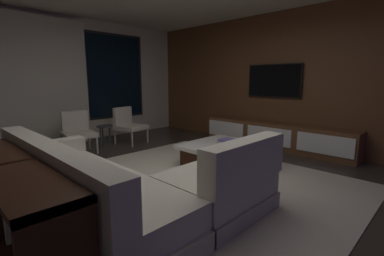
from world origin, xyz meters
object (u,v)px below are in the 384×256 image
(accent_chair_by_curtain, at_px, (78,130))
(media_console, at_px, (276,136))
(mounted_tv, at_px, (274,81))
(accent_chair_near_window, at_px, (128,123))
(sectional_couch, at_px, (124,190))
(book_stack_on_coffee_table, at_px, (227,141))
(side_stool, at_px, (105,130))
(console_table_behind_couch, at_px, (12,202))
(coffee_table, at_px, (225,155))

(accent_chair_by_curtain, height_order, media_console, accent_chair_by_curtain)
(mounted_tv, bearing_deg, accent_chair_near_window, 130.17)
(sectional_couch, xyz_separation_m, accent_chair_by_curtain, (0.75, 2.81, 0.14))
(book_stack_on_coffee_table, bearing_deg, accent_chair_by_curtain, 119.27)
(side_stool, bearing_deg, sectional_couch, -114.61)
(accent_chair_by_curtain, distance_m, media_console, 3.86)
(sectional_couch, distance_m, accent_chair_by_curtain, 2.91)
(accent_chair_near_window, distance_m, accent_chair_by_curtain, 1.09)
(mounted_tv, relative_size, console_table_behind_couch, 0.55)
(accent_chair_near_window, distance_m, console_table_behind_couch, 3.83)
(book_stack_on_coffee_table, height_order, mounted_tv, mounted_tv)
(accent_chair_near_window, relative_size, side_stool, 1.70)
(coffee_table, xyz_separation_m, side_stool, (-0.72, 2.49, 0.19))
(sectional_couch, relative_size, side_stool, 5.43)
(console_table_behind_couch, bearing_deg, sectional_couch, -8.20)
(accent_chair_near_window, height_order, side_stool, accent_chair_near_window)
(mounted_tv, height_order, console_table_behind_couch, mounted_tv)
(accent_chair_near_window, bearing_deg, media_console, -54.73)
(book_stack_on_coffee_table, xyz_separation_m, side_stool, (-0.87, 2.42, -0.01))
(sectional_couch, xyz_separation_m, side_stool, (1.26, 2.76, 0.08))
(sectional_couch, bearing_deg, coffee_table, 7.72)
(sectional_couch, xyz_separation_m, console_table_behind_couch, (-0.91, 0.13, 0.13))
(accent_chair_by_curtain, bearing_deg, sectional_couch, -104.87)
(side_stool, bearing_deg, media_console, -46.62)
(sectional_couch, relative_size, console_table_behind_couch, 1.19)
(sectional_couch, relative_size, accent_chair_by_curtain, 3.21)
(mounted_tv, bearing_deg, coffee_table, -174.40)
(mounted_tv, bearing_deg, accent_chair_by_curtain, 142.41)
(media_console, bearing_deg, console_table_behind_couch, -178.49)
(accent_chair_by_curtain, height_order, mounted_tv, mounted_tv)
(coffee_table, bearing_deg, console_table_behind_couch, -177.28)
(coffee_table, bearing_deg, sectional_couch, -172.28)
(accent_chair_near_window, xyz_separation_m, side_stool, (-0.57, -0.03, -0.06))
(sectional_couch, height_order, accent_chair_near_window, sectional_couch)
(coffee_table, distance_m, side_stool, 2.60)
(console_table_behind_couch, bearing_deg, media_console, 1.51)
(coffee_table, distance_m, console_table_behind_couch, 2.91)
(coffee_table, height_order, accent_chair_near_window, accent_chair_near_window)
(accent_chair_by_curtain, distance_m, mounted_tv, 3.98)
(coffee_table, bearing_deg, media_console, -0.62)
(accent_chair_by_curtain, distance_m, side_stool, 0.52)
(coffee_table, distance_m, mounted_tv, 2.18)
(accent_chair_near_window, distance_m, side_stool, 0.58)
(sectional_couch, bearing_deg, accent_chair_by_curtain, 75.13)
(sectional_couch, xyz_separation_m, coffee_table, (1.98, 0.27, -0.10))
(accent_chair_by_curtain, bearing_deg, mounted_tv, -37.59)
(sectional_couch, xyz_separation_m, media_console, (3.64, 0.25, -0.04))
(sectional_couch, distance_m, accent_chair_near_window, 3.35)
(side_stool, bearing_deg, book_stack_on_coffee_table, -70.29)
(coffee_table, relative_size, book_stack_on_coffee_table, 3.90)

